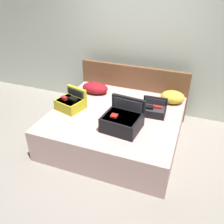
{
  "coord_description": "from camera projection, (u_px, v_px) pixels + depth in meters",
  "views": [
    {
      "loc": [
        1.09,
        -2.61,
        2.48
      ],
      "look_at": [
        0.0,
        0.26,
        0.62
      ],
      "focal_mm": 38.31,
      "sensor_mm": 36.0,
      "label": 1
    }
  ],
  "objects": [
    {
      "name": "bed",
      "position": [
        115.0,
        127.0,
        3.89
      ],
      "size": [
        2.0,
        1.86,
        0.52
      ],
      "primitive_type": "cube",
      "color": "#BC9993",
      "rests_on": "ground"
    },
    {
      "name": "hard_case_medium",
      "position": [
        71.0,
        102.0,
        3.83
      ],
      "size": [
        0.47,
        0.46,
        0.31
      ],
      "rotation": [
        0.0,
        0.0,
        -0.27
      ],
      "color": "gold",
      "rests_on": "bed"
    },
    {
      "name": "pillow_center_head",
      "position": [
        95.0,
        88.0,
        4.31
      ],
      "size": [
        0.49,
        0.31,
        0.2
      ],
      "primitive_type": "ellipsoid",
      "rotation": [
        0.0,
        0.0,
        0.03
      ],
      "color": "maroon",
      "rests_on": "bed"
    },
    {
      "name": "hard_case_large",
      "position": [
        122.0,
        120.0,
        3.33
      ],
      "size": [
        0.55,
        0.5,
        0.41
      ],
      "rotation": [
        0.0,
        0.0,
        -0.1
      ],
      "color": "black",
      "rests_on": "bed"
    },
    {
      "name": "hard_case_small",
      "position": [
        154.0,
        110.0,
        3.69
      ],
      "size": [
        0.38,
        0.3,
        0.24
      ],
      "rotation": [
        0.0,
        0.0,
        0.04
      ],
      "color": "black",
      "rests_on": "bed"
    },
    {
      "name": "ground_plane",
      "position": [
        106.0,
        154.0,
        3.7
      ],
      "size": [
        12.0,
        12.0,
        0.0
      ],
      "primitive_type": "plane",
      "color": "gray"
    },
    {
      "name": "headboard",
      "position": [
        133.0,
        90.0,
        4.55
      ],
      "size": [
        2.04,
        0.08,
        0.96
      ],
      "primitive_type": "cube",
      "color": "brown",
      "rests_on": "ground"
    },
    {
      "name": "back_wall",
      "position": [
        139.0,
        43.0,
        4.35
      ],
      "size": [
        8.0,
        0.1,
        2.6
      ],
      "primitive_type": "cube",
      "color": "#B7C1B2",
      "rests_on": "ground"
    },
    {
      "name": "pillow_near_headboard",
      "position": [
        173.0,
        97.0,
        3.99
      ],
      "size": [
        0.43,
        0.35,
        0.21
      ],
      "primitive_type": "ellipsoid",
      "rotation": [
        0.0,
        0.0,
        0.12
      ],
      "color": "gold",
      "rests_on": "bed"
    }
  ]
}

